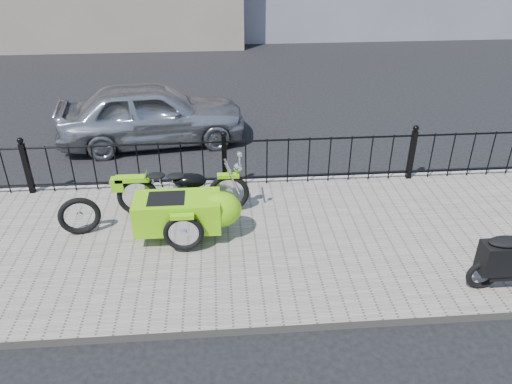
{
  "coord_description": "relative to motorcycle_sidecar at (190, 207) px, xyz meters",
  "views": [
    {
      "loc": [
        -0.09,
        -6.9,
        4.59
      ],
      "look_at": [
        0.46,
        -0.1,
        0.73
      ],
      "focal_mm": 35.0,
      "sensor_mm": 36.0,
      "label": 1
    }
  ],
  "objects": [
    {
      "name": "curb",
      "position": [
        0.58,
        1.68,
        -0.53
      ],
      "size": [
        30.0,
        0.1,
        0.12
      ],
      "primitive_type": "cube",
      "color": "gray",
      "rests_on": "ground"
    },
    {
      "name": "ground",
      "position": [
        0.58,
        0.24,
        -0.59
      ],
      "size": [
        120.0,
        120.0,
        0.0
      ],
      "primitive_type": "plane",
      "color": "black",
      "rests_on": "ground"
    },
    {
      "name": "motorcycle_sidecar",
      "position": [
        0.0,
        0.0,
        0.0
      ],
      "size": [
        2.28,
        1.48,
        0.98
      ],
      "color": "black",
      "rests_on": "sidewalk"
    },
    {
      "name": "sidewalk",
      "position": [
        0.58,
        -0.26,
        -0.53
      ],
      "size": [
        30.0,
        3.8,
        0.12
      ],
      "primitive_type": "cube",
      "color": "slate",
      "rests_on": "ground"
    },
    {
      "name": "iron_fence",
      "position": [
        0.58,
        1.54,
        -0.01
      ],
      "size": [
        14.11,
        0.11,
        1.08
      ],
      "color": "black",
      "rests_on": "sidewalk"
    },
    {
      "name": "spare_tire",
      "position": [
        -1.72,
        0.11,
        -0.15
      ],
      "size": [
        0.65,
        0.24,
        0.65
      ],
      "primitive_type": "torus",
      "rotation": [
        1.57,
        0.0,
        0.23
      ],
      "color": "black",
      "rests_on": "sidewalk"
    },
    {
      "name": "sedan_car",
      "position": [
        -0.95,
        3.91,
        0.1
      ],
      "size": [
        4.22,
        2.13,
        1.38
      ],
      "primitive_type": "imported",
      "rotation": [
        0.0,
        0.0,
        1.7
      ],
      "color": "#A3A5AA",
      "rests_on": "ground"
    }
  ]
}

